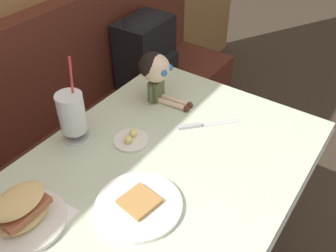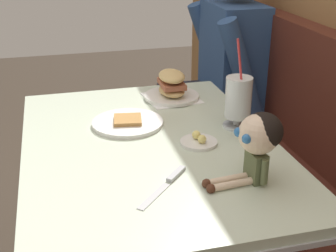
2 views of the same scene
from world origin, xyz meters
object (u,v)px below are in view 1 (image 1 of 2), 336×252
(sandwich_plate, at_px, (23,212))
(butter_saucer, at_px, (131,139))
(milkshake_glass, at_px, (72,115))
(butter_knife, at_px, (199,125))
(toast_plate, at_px, (139,205))
(backpack, at_px, (146,51))
(seated_doll, at_px, (156,71))

(sandwich_plate, xyz_separation_m, butter_saucer, (0.42, -0.02, -0.04))
(milkshake_glass, height_order, butter_knife, milkshake_glass)
(toast_plate, bearing_deg, butter_knife, 6.47)
(milkshake_glass, height_order, backpack, milkshake_glass)
(toast_plate, relative_size, backpack, 0.62)
(butter_saucer, xyz_separation_m, butter_knife, (0.20, -0.15, -0.00))
(sandwich_plate, xyz_separation_m, backpack, (1.10, 0.43, -0.13))
(milkshake_glass, relative_size, backpack, 0.78)
(milkshake_glass, bearing_deg, butter_saucer, -61.07)
(sandwich_plate, xyz_separation_m, seated_doll, (0.68, 0.06, 0.08))
(butter_knife, relative_size, seated_doll, 0.83)
(backpack, bearing_deg, toast_plate, -143.88)
(milkshake_glass, distance_m, backpack, 0.84)
(backpack, bearing_deg, butter_knife, -128.33)
(milkshake_glass, relative_size, sandwich_plate, 1.42)
(toast_plate, height_order, sandwich_plate, sandwich_plate)
(sandwich_plate, distance_m, butter_knife, 0.65)
(milkshake_glass, relative_size, seated_doll, 1.41)
(toast_plate, xyz_separation_m, butter_knife, (0.41, 0.05, -0.00))
(toast_plate, relative_size, milkshake_glass, 0.79)
(milkshake_glass, xyz_separation_m, butter_knife, (0.30, -0.32, -0.10))
(butter_knife, height_order, backpack, backpack)
(sandwich_plate, distance_m, backpack, 1.19)
(toast_plate, height_order, butter_knife, toast_plate)
(milkshake_glass, distance_m, butter_saucer, 0.21)
(toast_plate, xyz_separation_m, backpack, (0.89, 0.65, -0.09))
(sandwich_plate, height_order, seated_doll, seated_doll)
(milkshake_glass, distance_m, seated_doll, 0.36)
(milkshake_glass, distance_m, sandwich_plate, 0.37)
(butter_knife, bearing_deg, toast_plate, -173.53)
(toast_plate, distance_m, milkshake_glass, 0.39)
(sandwich_plate, height_order, butter_knife, sandwich_plate)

